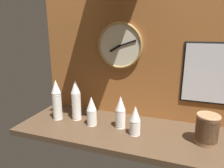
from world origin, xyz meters
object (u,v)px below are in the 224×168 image
Objects in this scene: cup_stack_left at (76,100)px; cup_stack_center_left at (92,111)px; cup_stack_far_left at (57,100)px; cup_stack_center_right at (135,120)px; bowl_stack_far_right at (207,128)px; menu_board at (211,74)px; cup_stack_center at (120,112)px; wall_clock at (120,46)px.

cup_stack_center_left is at bearing -18.81° from cup_stack_left.
cup_stack_far_left is 1.56× the size of cup_stack_center_right.
cup_stack_left is 0.92m from bowl_stack_far_right.
bowl_stack_far_right is (1.06, -0.00, -0.06)m from cup_stack_far_left.
bowl_stack_far_right is at bearing -93.64° from menu_board.
cup_stack_center_right is 1.07× the size of bowl_stack_far_right.
cup_stack_far_left is 0.74× the size of menu_board.
cup_stack_far_left is at bearing -166.64° from menu_board.
cup_stack_center_right is 0.47× the size of menu_board.
menu_board is (1.07, 0.26, 0.23)m from cup_stack_far_left.
cup_stack_center is at bearing 8.61° from cup_stack_center_left.
cup_stack_center_left is 0.17m from cup_stack_left.
cup_stack_center_left is 1.08× the size of cup_stack_center_right.
wall_clock is (0.28, 0.20, 0.40)m from cup_stack_left.
bowl_stack_far_right is 0.54× the size of wall_clock.
wall_clock reaches higher than cup_stack_left.
menu_board reaches higher than cup_stack_center.
cup_stack_center_right is at bearing -146.80° from menu_board.
wall_clock is at bearing -179.22° from menu_board.
cup_stack_center_right reaches higher than bowl_stack_far_right.
menu_board reaches higher than bowl_stack_far_right.
cup_stack_far_left is at bearing -177.26° from cup_stack_center.
cup_stack_left is at bearing 161.19° from cup_stack_center_left.
cup_stack_center_right is at bearing -175.26° from bowl_stack_far_right.
menu_board reaches higher than cup_stack_far_left.
menu_board reaches higher than cup_stack_center_right.
cup_stack_left is 1.67× the size of bowl_stack_far_right.
menu_board is (0.02, 0.26, 0.29)m from bowl_stack_far_right.
cup_stack_left reaches higher than cup_stack_center_right.
cup_stack_far_left reaches higher than cup_stack_center_left.
cup_stack_left reaches higher than cup_stack_center_left.
cup_stack_center_left is 1.15× the size of bowl_stack_far_right.
bowl_stack_far_right is at bearing 0.24° from cup_stack_center_left.
cup_stack_far_left is at bearing -149.91° from wall_clock.
cup_stack_center_left reaches higher than bowl_stack_far_right.
menu_board reaches higher than cup_stack_center_left.
cup_stack_center is 0.66× the size of wall_clock.
menu_board is at bearing 13.36° from cup_stack_far_left.
wall_clock is (-0.63, 0.25, 0.46)m from bowl_stack_far_right.
cup_stack_far_left and cup_stack_left have the same top height.
wall_clock is at bearing 62.87° from cup_stack_center_left.
cup_stack_center is 0.74× the size of cup_stack_left.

